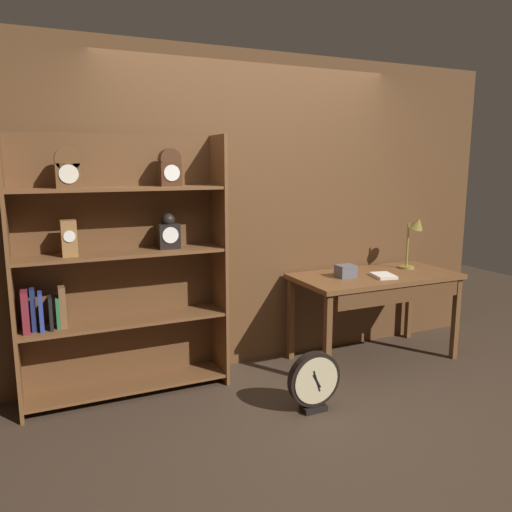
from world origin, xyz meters
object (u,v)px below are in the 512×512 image
Objects in this scene: bookshelf at (119,268)px; desk_lamp at (415,234)px; round_clock_large at (314,381)px; toolbox_small at (346,271)px; workbench at (377,284)px; open_repair_manual at (383,276)px.

bookshelf is 3.97× the size of desk_lamp.
desk_lamp is at bearing 25.22° from round_clock_large.
toolbox_small is 1.10m from round_clock_large.
desk_lamp reaches higher than round_clock_large.
open_repair_manual is (-0.01, -0.10, 0.09)m from workbench.
open_repair_manual is 1.22m from round_clock_large.
workbench is 6.46× the size of open_repair_manual.
open_repair_manual reaches higher than round_clock_large.
bookshelf is 1.35× the size of workbench.
desk_lamp is 2.20× the size of open_repair_manual.
desk_lamp reaches higher than toolbox_small.
bookshelf is 2.59m from desk_lamp.
desk_lamp is 0.80m from toolbox_small.
workbench is 9.33× the size of toolbox_small.
bookshelf is 1.84m from toolbox_small.
bookshelf is 1.61m from round_clock_large.
round_clock_large is at bearing -154.78° from desk_lamp.
open_repair_manual is 0.51× the size of round_clock_large.
bookshelf is at bearing 176.38° from desk_lamp.
round_clock_large is at bearing -148.47° from workbench.
workbench is (2.13, -0.24, -0.28)m from bookshelf.
desk_lamp is at bearing 9.45° from workbench.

